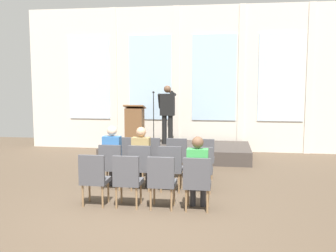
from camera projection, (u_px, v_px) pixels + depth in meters
name	position (u px, v px, depth m)	size (l,w,h in m)	color
ground_plane	(139.00, 217.00, 6.26)	(16.41, 16.41, 0.00)	brown
rear_partition	(183.00, 79.00, 12.19)	(10.21, 0.14, 4.57)	silver
stage_platform	(177.00, 151.00, 11.15)	(4.19, 2.04, 0.38)	#3F3833
speaker	(167.00, 110.00, 11.21)	(0.51, 0.69, 1.72)	black
mic_stand	(154.00, 132.00, 11.48)	(0.28, 0.28, 1.55)	black
lectern	(135.00, 125.00, 11.41)	(0.60, 0.48, 1.16)	brown
chair_r0_c0	(125.00, 154.00, 8.89)	(0.46, 0.44, 0.94)	olive
chair_r0_c1	(151.00, 155.00, 8.80)	(0.46, 0.44, 0.94)	olive
chair_r0_c2	(177.00, 155.00, 8.71)	(0.46, 0.44, 0.94)	olive
chair_r0_c3	(204.00, 156.00, 8.62)	(0.46, 0.44, 0.94)	olive
chair_r1_c0	(112.00, 164.00, 7.82)	(0.46, 0.44, 0.94)	olive
audience_r1_c0	(113.00, 154.00, 7.88)	(0.36, 0.39, 1.31)	#2D2D33
chair_r1_c1	(141.00, 165.00, 7.74)	(0.46, 0.44, 0.94)	olive
audience_r1_c1	(142.00, 155.00, 7.80)	(0.36, 0.39, 1.30)	#2D2D33
chair_r1_c2	(171.00, 166.00, 7.65)	(0.46, 0.44, 0.94)	olive
chair_r1_c3	(201.00, 167.00, 7.56)	(0.46, 0.44, 0.94)	olive
chair_r2_c0	(94.00, 177.00, 6.76)	(0.46, 0.44, 0.94)	olive
chair_r2_c1	(127.00, 178.00, 6.67)	(0.46, 0.44, 0.94)	olive
chair_r2_c2	(162.00, 179.00, 6.58)	(0.46, 0.44, 0.94)	olive
chair_r2_c3	(197.00, 180.00, 6.49)	(0.46, 0.44, 0.94)	olive
audience_r2_c3	(198.00, 169.00, 6.56)	(0.36, 0.39, 1.28)	#2D2D33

